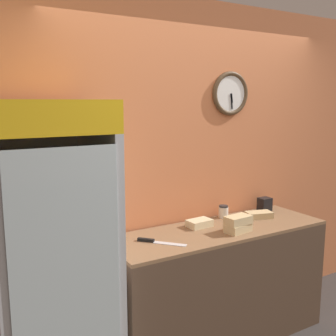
{
  "coord_description": "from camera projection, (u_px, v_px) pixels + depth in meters",
  "views": [
    {
      "loc": [
        -1.83,
        -1.5,
        1.91
      ],
      "look_at": [
        -0.48,
        0.82,
        1.45
      ],
      "focal_mm": 42.0,
      "sensor_mm": 36.0,
      "label": 1
    }
  ],
  "objects": [
    {
      "name": "wall_back",
      "position": [
        196.0,
        168.0,
        3.29
      ],
      "size": [
        5.2,
        0.09,
        2.7
      ],
      "color": "#D17547",
      "rests_on": "ground_plane"
    },
    {
      "name": "prep_counter",
      "position": [
        218.0,
        284.0,
        3.15
      ],
      "size": [
        1.78,
        0.58,
        0.93
      ],
      "color": "#4C3828",
      "rests_on": "ground_plane"
    },
    {
      "name": "beverage_cooler",
      "position": [
        48.0,
        246.0,
        2.37
      ],
      "size": [
        0.67,
        0.73,
        1.92
      ],
      "color": "#B2B7BC",
      "rests_on": "ground_plane"
    },
    {
      "name": "sandwich_stack_bottom",
      "position": [
        238.0,
        228.0,
        2.98
      ],
      "size": [
        0.22,
        0.15,
        0.06
      ],
      "color": "tan",
      "rests_on": "prep_counter"
    },
    {
      "name": "sandwich_stack_middle",
      "position": [
        238.0,
        220.0,
        2.97
      ],
      "size": [
        0.21,
        0.14,
        0.06
      ],
      "color": "tan",
      "rests_on": "sandwich_stack_bottom"
    },
    {
      "name": "sandwich_flat_left",
      "position": [
        199.0,
        223.0,
        3.11
      ],
      "size": [
        0.2,
        0.14,
        0.06
      ],
      "color": "beige",
      "rests_on": "prep_counter"
    },
    {
      "name": "sandwich_flat_right",
      "position": [
        259.0,
        215.0,
        3.34
      ],
      "size": [
        0.24,
        0.17,
        0.05
      ],
      "color": "tan",
      "rests_on": "prep_counter"
    },
    {
      "name": "chefs_knife",
      "position": [
        155.0,
        241.0,
        2.77
      ],
      "size": [
        0.27,
        0.29,
        0.02
      ],
      "color": "silver",
      "rests_on": "prep_counter"
    },
    {
      "name": "condiment_jar",
      "position": [
        223.0,
        212.0,
        3.36
      ],
      "size": [
        0.08,
        0.08,
        0.11
      ],
      "color": "silver",
      "rests_on": "prep_counter"
    },
    {
      "name": "napkin_dispenser",
      "position": [
        265.0,
        204.0,
        3.56
      ],
      "size": [
        0.11,
        0.09,
        0.12
      ],
      "color": "black",
      "rests_on": "prep_counter"
    }
  ]
}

